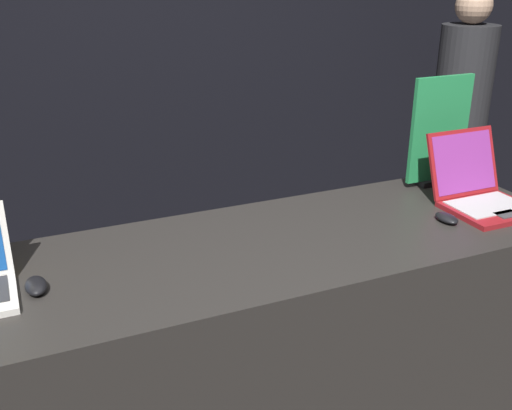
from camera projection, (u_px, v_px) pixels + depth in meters
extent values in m
cube|color=black|center=(140.00, 41.00, 3.23)|extent=(8.00, 0.05, 2.80)
cube|color=#282623|center=(259.00, 353.00, 2.23)|extent=(2.36, 0.72, 0.90)
ellipsoid|color=black|center=(36.00, 286.00, 1.77)|extent=(0.06, 0.11, 0.04)
cube|color=maroon|center=(491.00, 209.00, 2.33)|extent=(0.32, 0.27, 0.02)
cube|color=#B7B7B7|center=(488.00, 205.00, 2.34)|extent=(0.28, 0.19, 0.00)
cube|color=#3F3F42|center=(507.00, 214.00, 2.25)|extent=(0.09, 0.06, 0.00)
cube|color=maroon|center=(463.00, 163.00, 2.43)|extent=(0.32, 0.11, 0.26)
cube|color=#8C338C|center=(464.00, 162.00, 2.42)|extent=(0.29, 0.09, 0.22)
ellipsoid|color=black|center=(447.00, 218.00, 2.24)|extent=(0.06, 0.11, 0.03)
cube|color=black|center=(433.00, 181.00, 2.62)|extent=(0.16, 0.07, 0.02)
cube|color=#268C4C|center=(440.00, 129.00, 2.53)|extent=(0.29, 0.02, 0.45)
cylinder|color=#282833|center=(448.00, 204.00, 3.72)|extent=(0.25, 0.25, 0.81)
cylinder|color=#262628|center=(463.00, 85.00, 3.44)|extent=(0.32, 0.32, 0.67)
sphere|color=tan|center=(474.00, 5.00, 3.28)|extent=(0.20, 0.20, 0.20)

